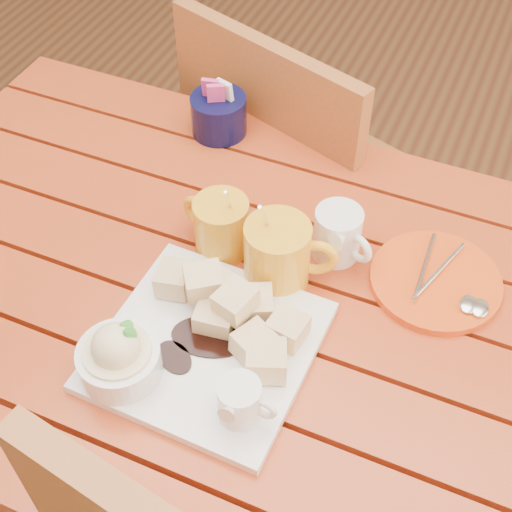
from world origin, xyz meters
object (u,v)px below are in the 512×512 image
at_px(dessert_plate, 191,343).
at_px(coffee_mug_right, 279,254).
at_px(table, 229,331).
at_px(chair_far, 298,184).
at_px(orange_saucer, 436,281).
at_px(coffee_mug_left, 220,225).

distance_m(dessert_plate, coffee_mug_right, 0.18).
xyz_separation_m(table, chair_far, (-0.07, 0.50, -0.14)).
bearing_deg(table, dessert_plate, -86.32).
bearing_deg(dessert_plate, coffee_mug_right, 72.42).
xyz_separation_m(dessert_plate, chair_far, (-0.08, 0.63, -0.28)).
bearing_deg(orange_saucer, dessert_plate, -136.81).
height_order(dessert_plate, coffee_mug_left, coffee_mug_left).
bearing_deg(orange_saucer, chair_far, 133.03).
height_order(table, dessert_plate, dessert_plate).
relative_size(orange_saucer, chair_far, 0.21).
height_order(coffee_mug_right, orange_saucer, coffee_mug_right).
bearing_deg(chair_far, coffee_mug_right, 125.09).
bearing_deg(orange_saucer, coffee_mug_left, -169.94).
bearing_deg(dessert_plate, orange_saucer, 43.19).
relative_size(table, dessert_plate, 4.29).
xyz_separation_m(coffee_mug_left, chair_far, (-0.03, 0.43, -0.29)).
bearing_deg(coffee_mug_left, coffee_mug_right, 3.32).
bearing_deg(coffee_mug_left, orange_saucer, 26.46).
distance_m(dessert_plate, chair_far, 0.69).
height_order(coffee_mug_left, orange_saucer, coffee_mug_left).
xyz_separation_m(coffee_mug_right, orange_saucer, (0.22, 0.08, -0.05)).
bearing_deg(coffee_mug_right, table, -161.03).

